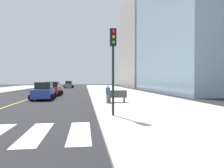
{
  "coord_description": "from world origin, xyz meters",
  "views": [
    {
      "loc": [
        6.51,
        -4.91,
        2.21
      ],
      "look_at": [
        10.82,
        27.83,
        1.6
      ],
      "focal_mm": 33.36,
      "sensor_mm": 36.0,
      "label": 1
    }
  ],
  "objects_px": {
    "traffic_light_near_corner": "(113,55)",
    "park_bench": "(117,96)",
    "car_gray_fourth": "(69,85)",
    "car_blue_second": "(44,91)",
    "car_red_third": "(52,89)",
    "pedestrian_waiting_east": "(108,93)"
  },
  "relations": [
    {
      "from": "park_bench",
      "to": "car_gray_fourth",
      "type": "bearing_deg",
      "value": 12.26
    },
    {
      "from": "car_blue_second",
      "to": "pedestrian_waiting_east",
      "type": "distance_m",
      "value": 8.99
    },
    {
      "from": "car_blue_second",
      "to": "car_gray_fourth",
      "type": "distance_m",
      "value": 35.96
    },
    {
      "from": "park_bench",
      "to": "pedestrian_waiting_east",
      "type": "xyz_separation_m",
      "value": [
        -0.93,
        -0.65,
        0.35
      ]
    },
    {
      "from": "car_gray_fourth",
      "to": "car_red_third",
      "type": "bearing_deg",
      "value": 91.52
    },
    {
      "from": "car_gray_fourth",
      "to": "traffic_light_near_corner",
      "type": "bearing_deg",
      "value": 98.95
    },
    {
      "from": "car_red_third",
      "to": "traffic_light_near_corner",
      "type": "distance_m",
      "value": 19.94
    },
    {
      "from": "car_blue_second",
      "to": "traffic_light_near_corner",
      "type": "height_order",
      "value": "traffic_light_near_corner"
    },
    {
      "from": "car_gray_fourth",
      "to": "pedestrian_waiting_east",
      "type": "height_order",
      "value": "car_gray_fourth"
    },
    {
      "from": "car_blue_second",
      "to": "pedestrian_waiting_east",
      "type": "bearing_deg",
      "value": 136.76
    },
    {
      "from": "traffic_light_near_corner",
      "to": "park_bench",
      "type": "bearing_deg",
      "value": -100.7
    },
    {
      "from": "car_red_third",
      "to": "park_bench",
      "type": "relative_size",
      "value": 2.46
    },
    {
      "from": "car_red_third",
      "to": "pedestrian_waiting_east",
      "type": "height_order",
      "value": "car_red_third"
    },
    {
      "from": "traffic_light_near_corner",
      "to": "car_gray_fourth",
      "type": "bearing_deg",
      "value": -82.75
    },
    {
      "from": "park_bench",
      "to": "car_red_third",
      "type": "bearing_deg",
      "value": 35.36
    },
    {
      "from": "car_blue_second",
      "to": "car_gray_fourth",
      "type": "relative_size",
      "value": 1.0
    },
    {
      "from": "traffic_light_near_corner",
      "to": "park_bench",
      "type": "xyz_separation_m",
      "value": [
        1.36,
        7.19,
        -3.0
      ]
    },
    {
      "from": "car_gray_fourth",
      "to": "traffic_light_near_corner",
      "type": "distance_m",
      "value": 48.93
    },
    {
      "from": "car_red_third",
      "to": "car_gray_fourth",
      "type": "relative_size",
      "value": 0.99
    },
    {
      "from": "traffic_light_near_corner",
      "to": "park_bench",
      "type": "height_order",
      "value": "traffic_light_near_corner"
    },
    {
      "from": "traffic_light_near_corner",
      "to": "car_red_third",
      "type": "bearing_deg",
      "value": -71.53
    },
    {
      "from": "park_bench",
      "to": "pedestrian_waiting_east",
      "type": "distance_m",
      "value": 1.19
    }
  ]
}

